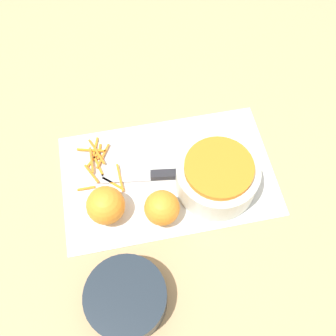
{
  "coord_description": "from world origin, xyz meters",
  "views": [
    {
      "loc": [
        0.08,
        0.41,
        0.8
      ],
      "look_at": [
        0.0,
        0.0,
        0.04
      ],
      "focal_mm": 42.0,
      "sensor_mm": 36.0,
      "label": 1
    }
  ],
  "objects_px": {
    "orange_left": "(106,205)",
    "bowl_dark": "(126,298)",
    "bowl_speckled": "(217,176)",
    "knife": "(162,175)",
    "orange_right": "(162,208)"
  },
  "relations": [
    {
      "from": "bowl_speckled",
      "to": "knife",
      "type": "height_order",
      "value": "bowl_speckled"
    },
    {
      "from": "orange_right",
      "to": "orange_left",
      "type": "bearing_deg",
      "value": -13.29
    },
    {
      "from": "bowl_speckled",
      "to": "orange_left",
      "type": "bearing_deg",
      "value": 5.0
    },
    {
      "from": "bowl_speckled",
      "to": "orange_right",
      "type": "distance_m",
      "value": 0.14
    },
    {
      "from": "bowl_dark",
      "to": "orange_left",
      "type": "height_order",
      "value": "orange_left"
    },
    {
      "from": "orange_left",
      "to": "bowl_dark",
      "type": "bearing_deg",
      "value": 94.14
    },
    {
      "from": "bowl_dark",
      "to": "orange_right",
      "type": "xyz_separation_m",
      "value": [
        -0.1,
        -0.16,
        0.01
      ]
    },
    {
      "from": "bowl_speckled",
      "to": "bowl_dark",
      "type": "xyz_separation_m",
      "value": [
        0.23,
        0.21,
        -0.02
      ]
    },
    {
      "from": "orange_right",
      "to": "bowl_speckled",
      "type": "bearing_deg",
      "value": -159.72
    },
    {
      "from": "orange_left",
      "to": "orange_right",
      "type": "height_order",
      "value": "orange_left"
    },
    {
      "from": "bowl_speckled",
      "to": "knife",
      "type": "xyz_separation_m",
      "value": [
        0.11,
        -0.04,
        -0.04
      ]
    },
    {
      "from": "bowl_dark",
      "to": "bowl_speckled",
      "type": "bearing_deg",
      "value": -137.51
    },
    {
      "from": "bowl_speckled",
      "to": "bowl_dark",
      "type": "bearing_deg",
      "value": 42.49
    },
    {
      "from": "bowl_speckled",
      "to": "orange_left",
      "type": "height_order",
      "value": "bowl_speckled"
    },
    {
      "from": "orange_left",
      "to": "orange_right",
      "type": "relative_size",
      "value": 1.09
    }
  ]
}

